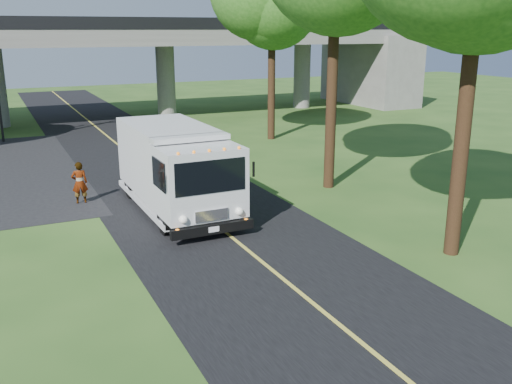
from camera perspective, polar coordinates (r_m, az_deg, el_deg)
ground at (r=14.47m, az=5.53°, el=-10.96°), size 120.00×120.00×0.00m
road at (r=23.01m, az=-7.28°, el=-0.62°), size 7.00×90.00×0.02m
lane_line at (r=23.00m, az=-7.28°, el=-0.57°), size 0.12×90.00×0.01m
overpass at (r=43.58m, az=-16.88°, el=12.73°), size 54.00×10.00×7.30m
step_van at (r=21.10m, az=-8.04°, el=2.56°), size 2.79×7.45×3.12m
pedestrian at (r=23.01m, az=-17.23°, el=0.89°), size 0.63×0.43×1.65m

